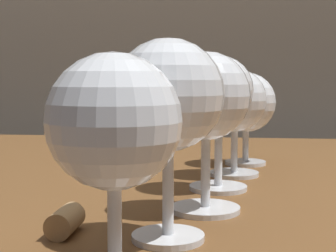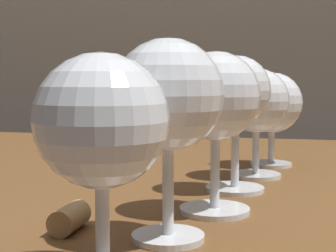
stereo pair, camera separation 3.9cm
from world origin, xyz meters
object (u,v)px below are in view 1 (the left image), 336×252
at_px(wine_glass_merlot, 168,100).
at_px(wine_glass_pinot, 246,104).
at_px(wine_glass_cabernet, 114,127).
at_px(cork, 65,221).
at_px(wine_glass_chardonnay, 206,100).
at_px(wine_glass_port, 235,104).
at_px(wine_glass_rose, 219,94).

relative_size(wine_glass_merlot, wine_glass_pinot, 1.16).
distance_m(wine_glass_cabernet, cork, 0.14).
xyz_separation_m(wine_glass_merlot, wine_glass_pinot, (0.07, 0.37, -0.02)).
bearing_deg(wine_glass_cabernet, wine_glass_chardonnay, 74.46).
xyz_separation_m(wine_glass_cabernet, wine_glass_port, (0.08, 0.36, -0.00)).
distance_m(wine_glass_chardonnay, cork, 0.17).
height_order(wine_glass_chardonnay, wine_glass_pinot, wine_glass_chardonnay).
bearing_deg(wine_glass_port, wine_glass_chardonnay, -98.89).
xyz_separation_m(wine_glass_merlot, wine_glass_rose, (0.04, 0.19, -0.00)).
xyz_separation_m(wine_glass_cabernet, wine_glass_chardonnay, (0.05, 0.17, 0.01)).
bearing_deg(wine_glass_cabernet, wine_glass_rose, 77.84).
bearing_deg(wine_glass_merlot, wine_glass_pinot, 78.88).
relative_size(wine_glass_port, cork, 3.32).
relative_size(wine_glass_merlot, cork, 3.74).
bearing_deg(cork, wine_glass_rose, 56.89).
xyz_separation_m(wine_glass_chardonnay, cork, (-0.11, -0.09, -0.10)).
xyz_separation_m(wine_glass_port, wine_glass_pinot, (0.02, 0.09, -0.01)).
height_order(wine_glass_merlot, wine_glass_rose, wine_glass_merlot).
distance_m(wine_glass_chardonnay, wine_glass_pinot, 0.28).
relative_size(wine_glass_cabernet, wine_glass_chardonnay, 0.94).
distance_m(wine_glass_cabernet, wine_glass_chardonnay, 0.18).
height_order(wine_glass_cabernet, wine_glass_pinot, wine_glass_cabernet).
distance_m(wine_glass_cabernet, wine_glass_rose, 0.28).
relative_size(wine_glass_rose, wine_glass_pinot, 1.12).
xyz_separation_m(wine_glass_merlot, wine_glass_chardonnay, (0.03, 0.09, -0.00)).
bearing_deg(wine_glass_merlot, cork, 176.78).
height_order(wine_glass_cabernet, wine_glass_rose, wine_glass_rose).
height_order(wine_glass_chardonnay, cork, wine_glass_chardonnay).
bearing_deg(wine_glass_merlot, wine_glass_chardonnay, 74.36).
bearing_deg(wine_glass_rose, wine_glass_port, 77.89).
bearing_deg(wine_glass_pinot, wine_glass_port, -101.12).
bearing_deg(wine_glass_cabernet, cork, 124.38).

